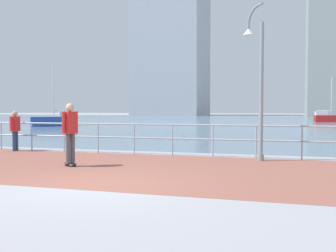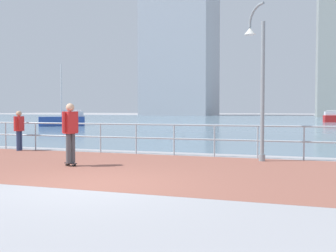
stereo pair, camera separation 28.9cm
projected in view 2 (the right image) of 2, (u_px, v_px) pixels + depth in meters
name	position (u px, v px, depth m)	size (l,w,h in m)	color
ground	(265.00, 123.00, 46.30)	(220.00, 220.00, 0.00)	#9E9EA3
brick_paving	(139.00, 168.00, 10.81)	(28.00, 6.18, 0.01)	#935647
harbor_water	(272.00, 120.00, 56.36)	(180.00, 88.00, 0.00)	slate
waterfront_railing	(174.00, 134.00, 13.71)	(25.25, 0.06, 1.08)	#9EADB7
lamppost	(258.00, 74.00, 12.25)	(0.71, 0.60, 4.80)	gray
skateboarder	(70.00, 128.00, 11.09)	(0.41, 0.55, 1.74)	black
bystander	(19.00, 128.00, 15.30)	(0.28, 0.56, 1.51)	navy
sailboat_teal	(63.00, 120.00, 37.71)	(4.03, 3.52, 5.77)	#284799
tower_brick	(181.00, 51.00, 106.51)	(17.59, 16.79, 35.65)	#A3A8B2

